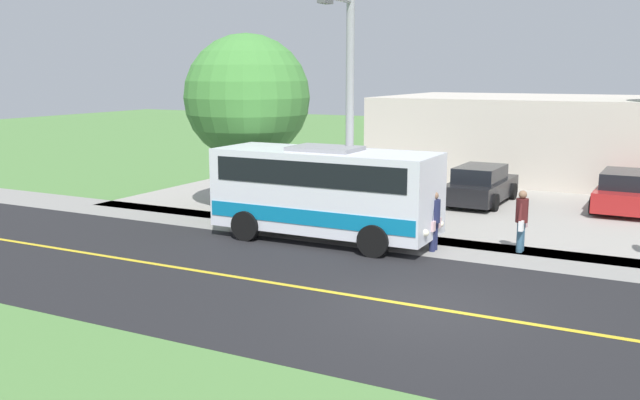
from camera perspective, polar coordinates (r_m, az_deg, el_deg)
ground_plane at (r=15.29m, az=8.40°, el=-8.63°), size 120.00×120.00×0.00m
road_surface at (r=15.29m, az=8.40°, el=-8.62°), size 8.00×100.00×0.01m
sidewalk at (r=20.09m, az=13.29°, el=-4.17°), size 2.40×100.00×0.01m
parking_lot_surface at (r=26.62m, az=23.44°, el=-1.20°), size 14.00×36.00×0.01m
road_centre_line at (r=15.29m, az=8.40°, el=-8.60°), size 0.16×100.00×0.00m
shuttle_bus_front at (r=20.69m, az=0.44°, el=0.91°), size 2.60×6.78×2.81m
pedestrian_with_bags at (r=20.23m, az=16.11°, el=-1.49°), size 0.72×0.34×1.74m
pedestrian_waiting at (r=19.80m, az=9.28°, el=-1.56°), size 0.72×0.34×1.68m
street_light_pole at (r=20.55m, az=2.29°, el=7.57°), size 1.97×0.24×7.09m
parked_car_near at (r=27.40m, az=12.95°, el=1.16°), size 4.44×2.10×1.45m
parked_car_far at (r=27.63m, az=23.58°, el=0.63°), size 4.42×2.07×1.45m
tree_curbside at (r=25.29m, az=-5.97°, el=8.30°), size 4.49×4.49×6.31m
commercial_building at (r=35.59m, az=19.33°, el=4.87°), size 10.00×16.61×3.78m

